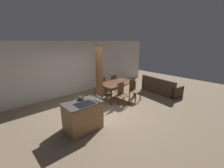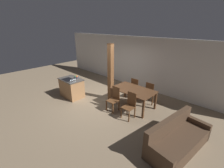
{
  "view_description": "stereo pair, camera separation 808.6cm",
  "coord_description": "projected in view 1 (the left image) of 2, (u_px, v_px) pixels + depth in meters",
  "views": [
    {
      "loc": [
        -3.49,
        -4.27,
        2.7
      ],
      "look_at": [
        0.6,
        0.2,
        0.95
      ],
      "focal_mm": 24.0,
      "sensor_mm": 36.0,
      "label": 1
    },
    {
      "loc": [
        4.57,
        -3.99,
        3.23
      ],
      "look_at": [
        0.6,
        0.2,
        0.95
      ],
      "focal_mm": 24.0,
      "sensor_mm": 36.0,
      "label": 2
    }
  ],
  "objects": [
    {
      "name": "dining_table",
      "position": [
        117.0,
        84.0,
        7.21
      ],
      "size": [
        1.72,
        1.04,
        0.78
      ],
      "color": "#51331E",
      "rests_on": "ground_plane"
    },
    {
      "name": "timber_post",
      "position": [
        99.0,
        77.0,
        6.2
      ],
      "size": [
        0.21,
        0.21,
        2.53
      ],
      "color": "brown",
      "rests_on": "ground_plane"
    },
    {
      "name": "dining_chair_far_left",
      "position": [
        101.0,
        86.0,
        7.53
      ],
      "size": [
        0.4,
        0.4,
        0.98
      ],
      "rotation": [
        0.0,
        0.0,
        3.14
      ],
      "color": "brown",
      "rests_on": "ground_plane"
    },
    {
      "name": "ground_plane",
      "position": [
        104.0,
        110.0,
        6.04
      ],
      "size": [
        16.0,
        16.0,
        0.0
      ],
      "primitive_type": "plane",
      "color": "#847056"
    },
    {
      "name": "dining_chair_near_right",
      "position": [
        134.0,
        90.0,
        6.98
      ],
      "size": [
        0.4,
        0.4,
        0.98
      ],
      "color": "brown",
      "rests_on": "ground_plane"
    },
    {
      "name": "dining_chair_near_left",
      "position": [
        122.0,
        94.0,
        6.48
      ],
      "size": [
        0.4,
        0.4,
        0.98
      ],
      "color": "brown",
      "rests_on": "ground_plane"
    },
    {
      "name": "kitchen_island",
      "position": [
        83.0,
        116.0,
        4.66
      ],
      "size": [
        1.12,
        0.76,
        0.91
      ],
      "color": "#9E7047",
      "rests_on": "ground_plane"
    },
    {
      "name": "wine_glass_far",
      "position": [
        98.0,
        96.0,
        4.71
      ],
      "size": [
        0.06,
        0.06,
        0.16
      ],
      "color": "silver",
      "rests_on": "kitchen_island"
    },
    {
      "name": "dining_chair_far_right",
      "position": [
        112.0,
        83.0,
        8.03
      ],
      "size": [
        0.4,
        0.4,
        0.98
      ],
      "rotation": [
        0.0,
        0.0,
        3.14
      ],
      "color": "brown",
      "rests_on": "ground_plane"
    },
    {
      "name": "fruit_bowl",
      "position": [
        81.0,
        98.0,
        4.76
      ],
      "size": [
        0.22,
        0.22,
        0.11
      ],
      "color": "#383D47",
      "rests_on": "kitchen_island"
    },
    {
      "name": "wall_back",
      "position": [
        70.0,
        69.0,
        7.57
      ],
      "size": [
        11.2,
        0.08,
        2.7
      ],
      "color": "silver",
      "rests_on": "ground_plane"
    },
    {
      "name": "couch",
      "position": [
        161.0,
        88.0,
        8.05
      ],
      "size": [
        1.11,
        2.17,
        0.84
      ],
      "rotation": [
        0.0,
        0.0,
        1.43
      ],
      "color": "#473323",
      "rests_on": "ground_plane"
    },
    {
      "name": "wine_glass_end",
      "position": [
        96.0,
        95.0,
        4.76
      ],
      "size": [
        0.06,
        0.06,
        0.16
      ],
      "color": "silver",
      "rests_on": "kitchen_island"
    },
    {
      "name": "wine_glass_near",
      "position": [
        101.0,
        97.0,
        4.6
      ],
      "size": [
        0.06,
        0.06,
        0.16
      ],
      "color": "silver",
      "rests_on": "kitchen_island"
    },
    {
      "name": "wine_glass_middle",
      "position": [
        99.0,
        97.0,
        4.65
      ],
      "size": [
        0.06,
        0.06,
        0.16
      ],
      "color": "silver",
      "rests_on": "kitchen_island"
    }
  ]
}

